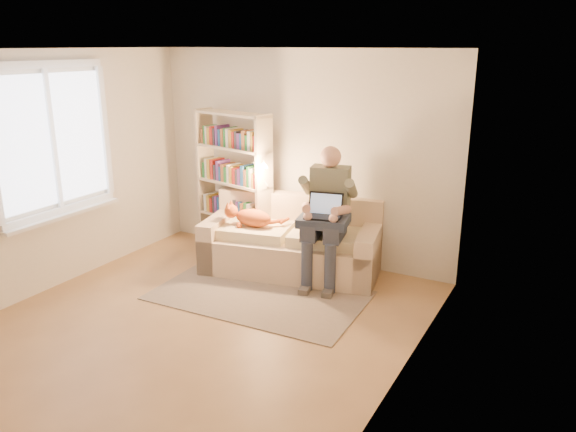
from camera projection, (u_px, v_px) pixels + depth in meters
The scene contains 13 objects.
floor at pixel (195, 327), 5.46m from camera, with size 4.50×4.50×0.00m, color #966D44.
ceiling at pixel (179, 49), 4.69m from camera, with size 4.00×4.50×0.02m, color white.
wall_left at pixel (39, 175), 5.99m from camera, with size 0.02×4.50×2.60m, color silver.
wall_right at pixel (402, 233), 4.16m from camera, with size 0.02×4.50×2.60m, color silver.
wall_back at pixel (302, 157), 6.96m from camera, with size 4.00×0.02×2.60m, color silver.
window at pixel (57, 165), 6.12m from camera, with size 0.12×1.52×1.69m.
sofa at pixel (293, 245), 6.76m from camera, with size 2.22×1.34×0.88m.
person at pixel (327, 208), 6.33m from camera, with size 0.56×0.77×1.55m.
cat at pixel (249, 217), 6.67m from camera, with size 0.68×0.35×0.26m.
blanket at pixel (327, 221), 6.20m from camera, with size 0.54×0.44×0.10m, color #242C3F.
laptop at pixel (328, 211), 6.18m from camera, with size 0.44×0.39×0.33m.
bookshelf at pixel (234, 177), 7.11m from camera, with size 1.22×0.58×1.85m.
rug at pixel (259, 295), 6.14m from camera, with size 2.27×1.34×0.01m, color gray.
Camera 1 is at (3.15, -3.86, 2.64)m, focal length 35.00 mm.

